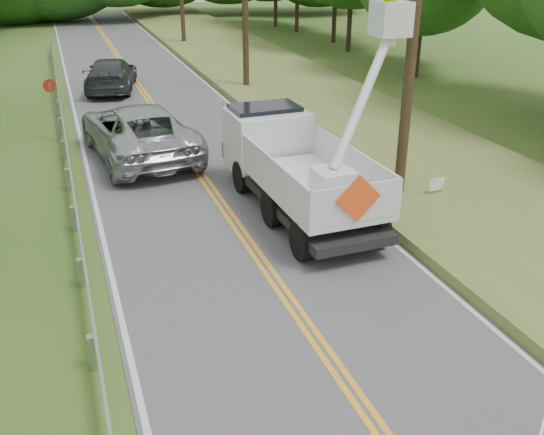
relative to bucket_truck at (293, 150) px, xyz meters
name	(u,v)px	position (x,y,z in m)	size (l,w,h in m)	color
road	(194,165)	(-2.07, 3.95, -1.53)	(7.20, 96.00, 0.03)	#555558
guardrail	(67,154)	(-6.08, 4.85, -0.99)	(0.18, 48.00, 0.77)	#9EA1A5
tall_grass_verge	(379,140)	(5.03, 3.95, -1.39)	(7.00, 96.00, 0.30)	olive
bucket_truck	(293,150)	(0.00, 0.00, 0.00)	(4.05, 6.98, 6.76)	black
suv_silver	(138,131)	(-3.64, 5.43, -0.59)	(3.08, 6.67, 1.85)	#AEB2B5
suv_darkgrey	(111,74)	(-3.44, 16.23, -0.73)	(2.20, 5.42, 1.57)	#393C3F
stop_sign_permanent	(52,101)	(-6.35, 8.25, 0.02)	(0.49, 0.18, 2.37)	#9EA1A5
yard_sign	(437,185)	(3.87, -1.57, -1.00)	(0.52, 0.08, 0.75)	white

